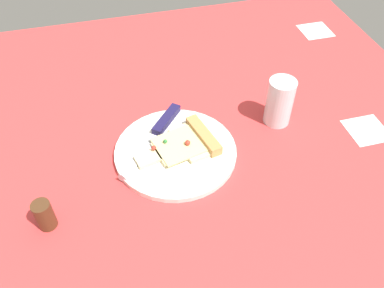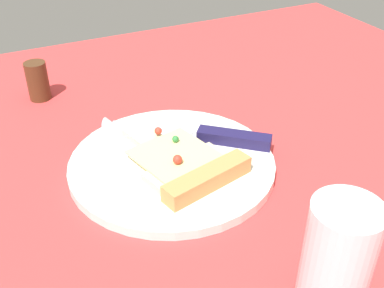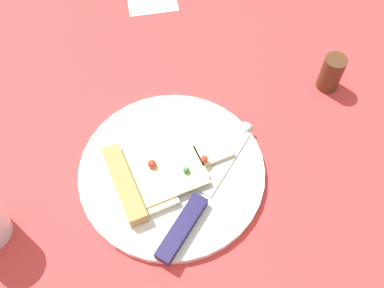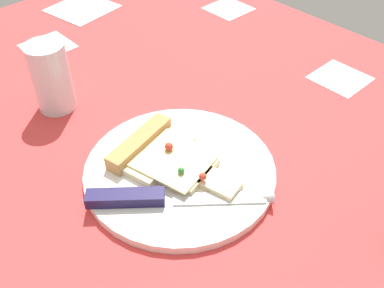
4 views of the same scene
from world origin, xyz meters
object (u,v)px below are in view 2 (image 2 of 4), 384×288
(knife, at_px, (201,135))
(pizza_slice, at_px, (185,164))
(drinking_glass, at_px, (333,260))
(pepper_shaker, at_px, (38,81))
(plate, at_px, (172,164))

(knife, bearing_deg, pizza_slice, 177.74)
(drinking_glass, relative_size, pepper_shaker, 1.81)
(pizza_slice, height_order, drinking_glass, drinking_glass)
(knife, xyz_separation_m, drinking_glass, (-0.02, -0.29, 0.04))
(plate, bearing_deg, knife, 27.06)
(pizza_slice, xyz_separation_m, pepper_shaker, (-0.12, 0.30, 0.01))
(drinking_glass, xyz_separation_m, pepper_shaker, (-0.15, 0.53, -0.03))
(knife, bearing_deg, plate, 157.92)
(plate, relative_size, drinking_glass, 2.33)
(drinking_glass, bearing_deg, pepper_shaker, 106.32)
(plate, height_order, pizza_slice, pizza_slice)
(drinking_glass, distance_m, pepper_shaker, 0.55)
(pepper_shaker, bearing_deg, knife, -54.62)
(drinking_glass, bearing_deg, plate, 98.77)
(pizza_slice, height_order, pepper_shaker, pepper_shaker)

